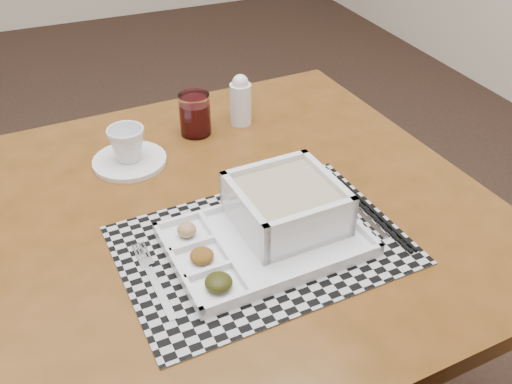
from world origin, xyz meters
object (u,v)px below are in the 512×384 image
at_px(serving_tray, 278,217).
at_px(cup, 127,144).
at_px(juice_glass, 195,116).
at_px(dining_table, 235,233).
at_px(creamer_bottle, 241,100).

xyz_separation_m(serving_tray, cup, (-0.18, 0.32, 0.01)).
relative_size(serving_tray, juice_glass, 3.57).
height_order(cup, juice_glass, juice_glass).
distance_m(dining_table, cup, 0.28).
distance_m(cup, juice_glass, 0.18).
relative_size(serving_tray, cup, 4.39).
xyz_separation_m(dining_table, juice_glass, (0.02, 0.28, 0.11)).
height_order(dining_table, creamer_bottle, creamer_bottle).
height_order(dining_table, serving_tray, serving_tray).
xyz_separation_m(dining_table, serving_tray, (0.04, -0.11, 0.11)).
distance_m(serving_tray, cup, 0.37).
relative_size(juice_glass, creamer_bottle, 0.78).
height_order(cup, creamer_bottle, creamer_bottle).
distance_m(serving_tray, juice_glass, 0.39).
relative_size(dining_table, juice_glass, 10.34).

